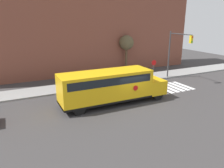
{
  "coord_description": "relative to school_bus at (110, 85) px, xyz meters",
  "views": [
    {
      "loc": [
        -9.16,
        -15.33,
        7.11
      ],
      "look_at": [
        -1.15,
        1.19,
        1.58
      ],
      "focal_mm": 35.0,
      "sensor_mm": 36.0,
      "label": 1
    }
  ],
  "objects": [
    {
      "name": "stop_sign",
      "position": [
        8.0,
        4.71,
        -0.09
      ],
      "size": [
        0.63,
        0.1,
        2.41
      ],
      "color": "#38383A",
      "rests_on": "ground"
    },
    {
      "name": "traffic_light",
      "position": [
        10.1,
        3.5,
        2.12
      ],
      "size": [
        0.28,
        3.54,
        5.7
      ],
      "color": "#38383A",
      "rests_on": "ground"
    },
    {
      "name": "tree_near_sidewalk",
      "position": [
        7.06,
        9.71,
        2.25
      ],
      "size": [
        1.95,
        1.95,
        4.99
      ],
      "color": "brown",
      "rests_on": "ground"
    },
    {
      "name": "sidewalk_strip",
      "position": [
        1.59,
        5.81,
        -1.58
      ],
      "size": [
        44.0,
        3.0,
        0.15
      ],
      "color": "gray",
      "rests_on": "ground"
    },
    {
      "name": "school_bus",
      "position": [
        0.0,
        0.0,
        0.0
      ],
      "size": [
        9.49,
        2.57,
        2.88
      ],
      "color": "yellow",
      "rests_on": "ground"
    },
    {
      "name": "crosswalk_stripes",
      "position": [
        7.88,
        1.31,
        -1.65
      ],
      "size": [
        4.0,
        3.2,
        0.01
      ],
      "color": "white",
      "rests_on": "ground"
    },
    {
      "name": "building_backdrop",
      "position": [
        1.59,
        12.31,
        4.81
      ],
      "size": [
        32.0,
        4.0,
        12.93
      ],
      "color": "brown",
      "rests_on": "ground"
    },
    {
      "name": "ground_plane",
      "position": [
        1.59,
        -0.69,
        -1.66
      ],
      "size": [
        60.0,
        60.0,
        0.0
      ],
      "primitive_type": "plane",
      "color": "#3A3838"
    }
  ]
}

